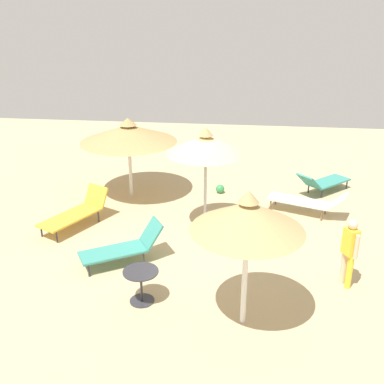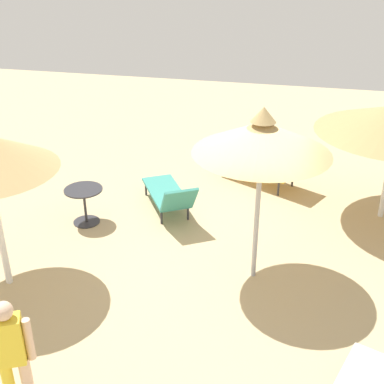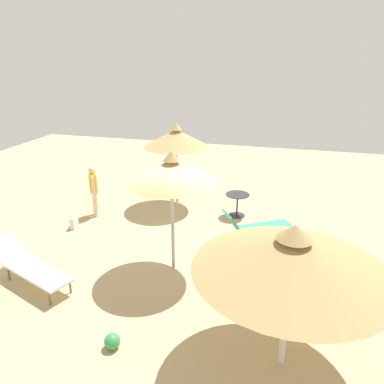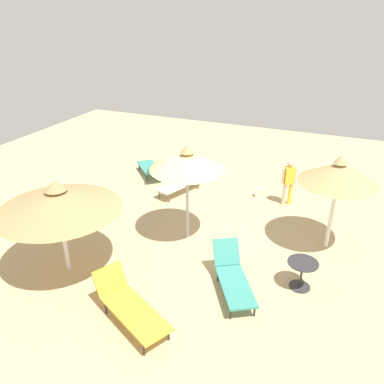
{
  "view_description": "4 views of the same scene",
  "coord_description": "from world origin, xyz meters",
  "px_view_note": "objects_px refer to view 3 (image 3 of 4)",
  "views": [
    {
      "loc": [
        -10.56,
        -1.09,
        5.64
      ],
      "look_at": [
        -0.07,
        0.16,
        1.29
      ],
      "focal_mm": 43.34,
      "sensor_mm": 36.0,
      "label": 1
    },
    {
      "loc": [
        1.03,
        -6.86,
        4.85
      ],
      "look_at": [
        -0.61,
        0.07,
        1.29
      ],
      "focal_mm": 47.17,
      "sensor_mm": 36.0,
      "label": 2
    },
    {
      "loc": [
        7.5,
        2.22,
        4.69
      ],
      "look_at": [
        -0.66,
        0.02,
        1.5
      ],
      "focal_mm": 34.56,
      "sensor_mm": 36.0,
      "label": 3
    },
    {
      "loc": [
        -3.31,
        8.56,
        6.02
      ],
      "look_at": [
        0.17,
        0.21,
        1.66
      ],
      "focal_mm": 36.06,
      "sensor_mm": 36.0,
      "label": 4
    }
  ],
  "objects_px": {
    "parasol_umbrella_far_left": "(172,171)",
    "lounge_chair_edge": "(332,271)",
    "lounge_chair_near_right": "(30,266)",
    "person_standing_front": "(94,188)",
    "parasol_umbrella_back": "(176,138)",
    "lounge_chair_near_left": "(256,226)",
    "beach_ball": "(112,341)",
    "handbag": "(74,221)",
    "side_table_round": "(237,201)",
    "parasol_umbrella_far_right": "(293,254)"
  },
  "relations": [
    {
      "from": "beach_ball",
      "to": "side_table_round",
      "type": "bearing_deg",
      "value": 168.46
    },
    {
      "from": "side_table_round",
      "to": "beach_ball",
      "type": "bearing_deg",
      "value": -11.54
    },
    {
      "from": "lounge_chair_edge",
      "to": "beach_ball",
      "type": "bearing_deg",
      "value": -53.02
    },
    {
      "from": "parasol_umbrella_far_left",
      "to": "lounge_chair_edge",
      "type": "height_order",
      "value": "parasol_umbrella_far_left"
    },
    {
      "from": "side_table_round",
      "to": "beach_ball",
      "type": "distance_m",
      "value": 6.09
    },
    {
      "from": "parasol_umbrella_back",
      "to": "side_table_round",
      "type": "xyz_separation_m",
      "value": [
        0.41,
        2.04,
        -1.72
      ]
    },
    {
      "from": "lounge_chair_near_left",
      "to": "handbag",
      "type": "height_order",
      "value": "lounge_chair_near_left"
    },
    {
      "from": "person_standing_front",
      "to": "handbag",
      "type": "xyz_separation_m",
      "value": [
        0.93,
        -0.19,
        -0.7
      ]
    },
    {
      "from": "handbag",
      "to": "side_table_round",
      "type": "relative_size",
      "value": 0.71
    },
    {
      "from": "handbag",
      "to": "beach_ball",
      "type": "height_order",
      "value": "handbag"
    },
    {
      "from": "parasol_umbrella_far_right",
      "to": "lounge_chair_near_left",
      "type": "height_order",
      "value": "parasol_umbrella_far_right"
    },
    {
      "from": "person_standing_front",
      "to": "side_table_round",
      "type": "xyz_separation_m",
      "value": [
        -1.08,
        4.19,
        -0.39
      ]
    },
    {
      "from": "side_table_round",
      "to": "beach_ball",
      "type": "xyz_separation_m",
      "value": [
        5.96,
        -1.22,
        -0.35
      ]
    },
    {
      "from": "parasol_umbrella_back",
      "to": "parasol_umbrella_far_left",
      "type": "bearing_deg",
      "value": 15.96
    },
    {
      "from": "parasol_umbrella_far_left",
      "to": "parasol_umbrella_back",
      "type": "bearing_deg",
      "value": -164.04
    },
    {
      "from": "parasol_umbrella_far_right",
      "to": "lounge_chair_near_right",
      "type": "relative_size",
      "value": 1.3
    },
    {
      "from": "parasol_umbrella_back",
      "to": "handbag",
      "type": "bearing_deg",
      "value": -44.12
    },
    {
      "from": "handbag",
      "to": "side_table_round",
      "type": "distance_m",
      "value": 4.83
    },
    {
      "from": "parasol_umbrella_far_left",
      "to": "person_standing_front",
      "type": "relative_size",
      "value": 1.81
    },
    {
      "from": "parasol_umbrella_back",
      "to": "lounge_chair_edge",
      "type": "relative_size",
      "value": 1.27
    },
    {
      "from": "beach_ball",
      "to": "lounge_chair_edge",
      "type": "bearing_deg",
      "value": 126.98
    },
    {
      "from": "handbag",
      "to": "lounge_chair_near_right",
      "type": "bearing_deg",
      "value": 12.87
    },
    {
      "from": "lounge_chair_edge",
      "to": "handbag",
      "type": "height_order",
      "value": "lounge_chair_edge"
    },
    {
      "from": "lounge_chair_near_left",
      "to": "lounge_chair_near_right",
      "type": "relative_size",
      "value": 0.87
    },
    {
      "from": "lounge_chair_near_left",
      "to": "lounge_chair_edge",
      "type": "distance_m",
      "value": 2.46
    },
    {
      "from": "parasol_umbrella_far_right",
      "to": "person_standing_front",
      "type": "xyz_separation_m",
      "value": [
        -4.44,
        -5.75,
        -1.1
      ]
    },
    {
      "from": "parasol_umbrella_far_left",
      "to": "side_table_round",
      "type": "xyz_separation_m",
      "value": [
        -3.33,
        0.97,
        -1.87
      ]
    },
    {
      "from": "parasol_umbrella_far_left",
      "to": "handbag",
      "type": "height_order",
      "value": "parasol_umbrella_far_left"
    },
    {
      "from": "lounge_chair_near_left",
      "to": "side_table_round",
      "type": "height_order",
      "value": "lounge_chair_near_left"
    },
    {
      "from": "lounge_chair_edge",
      "to": "person_standing_front",
      "type": "height_order",
      "value": "person_standing_front"
    },
    {
      "from": "lounge_chair_edge",
      "to": "handbag",
      "type": "bearing_deg",
      "value": -99.67
    },
    {
      "from": "side_table_round",
      "to": "lounge_chair_near_left",
      "type": "bearing_deg",
      "value": 26.25
    },
    {
      "from": "parasol_umbrella_far_right",
      "to": "beach_ball",
      "type": "distance_m",
      "value": 3.36
    },
    {
      "from": "parasol_umbrella_far_left",
      "to": "side_table_round",
      "type": "height_order",
      "value": "parasol_umbrella_far_left"
    },
    {
      "from": "parasol_umbrella_back",
      "to": "handbag",
      "type": "height_order",
      "value": "parasol_umbrella_back"
    },
    {
      "from": "parasol_umbrella_back",
      "to": "lounge_chair_near_right",
      "type": "xyz_separation_m",
      "value": [
        5.07,
        -1.73,
        -1.81
      ]
    },
    {
      "from": "lounge_chair_edge",
      "to": "person_standing_front",
      "type": "xyz_separation_m",
      "value": [
        -2.1,
        -6.67,
        0.47
      ]
    },
    {
      "from": "lounge_chair_edge",
      "to": "side_table_round",
      "type": "height_order",
      "value": "lounge_chair_edge"
    },
    {
      "from": "parasol_umbrella_far_right",
      "to": "person_standing_front",
      "type": "distance_m",
      "value": 7.35
    },
    {
      "from": "lounge_chair_edge",
      "to": "side_table_round",
      "type": "distance_m",
      "value": 4.03
    },
    {
      "from": "parasol_umbrella_back",
      "to": "lounge_chair_near_left",
      "type": "height_order",
      "value": "parasol_umbrella_back"
    },
    {
      "from": "person_standing_front",
      "to": "handbag",
      "type": "relative_size",
      "value": 3.04
    },
    {
      "from": "lounge_chair_near_left",
      "to": "person_standing_front",
      "type": "distance_m",
      "value": 4.95
    },
    {
      "from": "lounge_chair_near_right",
      "to": "side_table_round",
      "type": "xyz_separation_m",
      "value": [
        -4.66,
        3.78,
        0.09
      ]
    },
    {
      "from": "parasol_umbrella_far_left",
      "to": "handbag",
      "type": "bearing_deg",
      "value": -111.19
    },
    {
      "from": "parasol_umbrella_far_right",
      "to": "person_standing_front",
      "type": "height_order",
      "value": "parasol_umbrella_far_right"
    },
    {
      "from": "lounge_chair_edge",
      "to": "parasol_umbrella_far_right",
      "type": "bearing_deg",
      "value": -21.51
    },
    {
      "from": "lounge_chair_edge",
      "to": "side_table_round",
      "type": "bearing_deg",
      "value": -141.98
    },
    {
      "from": "parasol_umbrella_back",
      "to": "lounge_chair_near_right",
      "type": "relative_size",
      "value": 1.2
    },
    {
      "from": "lounge_chair_near_right",
      "to": "person_standing_front",
      "type": "distance_m",
      "value": 3.64
    }
  ]
}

